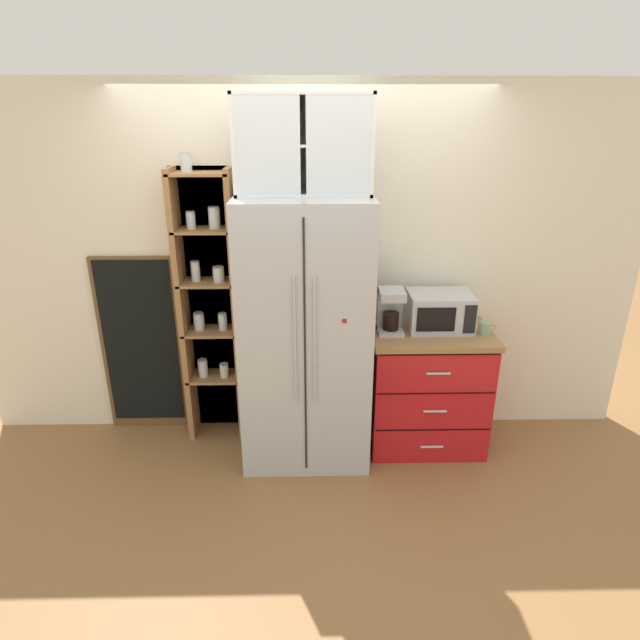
# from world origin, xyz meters

# --- Properties ---
(ground_plane) EXTENTS (10.55, 10.55, 0.00)m
(ground_plane) POSITION_xyz_m (0.00, 0.00, 0.00)
(ground_plane) COLOR olive
(wall_back_cream) EXTENTS (4.87, 0.10, 2.55)m
(wall_back_cream) POSITION_xyz_m (0.00, 0.40, 1.27)
(wall_back_cream) COLOR silver
(wall_back_cream) RESTS_ON ground
(refrigerator) EXTENTS (0.86, 0.71, 1.86)m
(refrigerator) POSITION_xyz_m (0.00, 0.01, 0.93)
(refrigerator) COLOR #B7BABF
(refrigerator) RESTS_ON ground
(pantry_shelf_column) EXTENTS (0.46, 0.28, 2.10)m
(pantry_shelf_column) POSITION_xyz_m (-0.68, 0.29, 1.04)
(pantry_shelf_column) COLOR brown
(pantry_shelf_column) RESTS_ON ground
(counter_cabinet) EXTENTS (0.85, 0.59, 0.91)m
(counter_cabinet) POSITION_xyz_m (0.88, 0.07, 0.46)
(counter_cabinet) COLOR red
(counter_cabinet) RESTS_ON ground
(microwave) EXTENTS (0.44, 0.33, 0.26)m
(microwave) POSITION_xyz_m (0.94, 0.12, 1.04)
(microwave) COLOR #B7BABF
(microwave) RESTS_ON counter_cabinet
(coffee_maker) EXTENTS (0.17, 0.20, 0.31)m
(coffee_maker) POSITION_xyz_m (0.59, 0.08, 1.06)
(coffee_maker) COLOR #B7B7BC
(coffee_maker) RESTS_ON counter_cabinet
(mug_sage) EXTENTS (0.12, 0.08, 0.09)m
(mug_sage) POSITION_xyz_m (1.24, 0.02, 0.95)
(mug_sage) COLOR #8CA37F
(mug_sage) RESTS_ON counter_cabinet
(mug_navy) EXTENTS (0.12, 0.08, 0.08)m
(mug_navy) POSITION_xyz_m (0.88, 0.12, 0.95)
(mug_navy) COLOR navy
(mug_navy) RESTS_ON counter_cabinet
(bottle_cobalt) EXTENTS (0.06, 0.06, 0.24)m
(bottle_cobalt) POSITION_xyz_m (0.88, 0.05, 1.01)
(bottle_cobalt) COLOR navy
(bottle_cobalt) RESTS_ON counter_cabinet
(upper_cabinet) EXTENTS (0.83, 0.32, 0.59)m
(upper_cabinet) POSITION_xyz_m (-0.00, 0.05, 2.15)
(upper_cabinet) COLOR silver
(upper_cabinet) RESTS_ON refrigerator
(chalkboard_menu) EXTENTS (0.60, 0.04, 1.39)m
(chalkboard_menu) POSITION_xyz_m (-1.23, 0.33, 0.70)
(chalkboard_menu) COLOR brown
(chalkboard_menu) RESTS_ON ground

